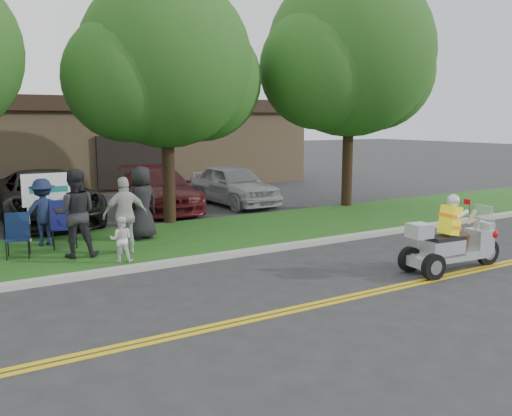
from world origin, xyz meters
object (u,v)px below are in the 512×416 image
spectator_adult_mid (75,213)px  parked_car_mid (45,197)px  trike_scooter (452,244)px  lawn_chair_a (18,232)px  parked_car_far_right (233,185)px  parked_car_right (159,189)px  spectator_adult_right (125,215)px  lawn_chair_b (63,221)px

spectator_adult_mid → parked_car_mid: bearing=-76.4°
trike_scooter → lawn_chair_a: bearing=148.9°
lawn_chair_a → parked_car_far_right: bearing=42.0°
lawn_chair_a → parked_car_right: bearing=55.5°
lawn_chair_a → spectator_adult_right: 2.31m
parked_car_mid → parked_car_right: size_ratio=1.16×
parked_car_mid → parked_car_right: (3.76, 0.58, -0.08)m
spectator_adult_right → parked_car_mid: (-0.76, 5.19, -0.17)m
lawn_chair_a → lawn_chair_b: lawn_chair_b is taller
parked_car_mid → parked_car_right: parked_car_mid is taller
trike_scooter → lawn_chair_a: 9.16m
spectator_adult_right → lawn_chair_a: bearing=-20.1°
lawn_chair_a → spectator_adult_mid: 1.34m
spectator_adult_mid → spectator_adult_right: bearing=-174.0°
parked_car_far_right → spectator_adult_mid: bearing=-144.6°
spectator_adult_mid → parked_car_far_right: spectator_adult_mid is taller
spectator_adult_mid → trike_scooter: bearing=159.8°
spectator_adult_right → parked_car_mid: bearing=-79.3°
lawn_chair_b → parked_car_far_right: bearing=38.8°
lawn_chair_b → spectator_adult_mid: bearing=-81.0°
trike_scooter → lawn_chair_b: size_ratio=2.24×
lawn_chair_a → lawn_chair_b: bearing=36.9°
lawn_chair_b → trike_scooter: bearing=-35.2°
parked_car_mid → trike_scooter: bearing=-56.7°
spectator_adult_mid → parked_car_far_right: size_ratio=0.44×
lawn_chair_b → parked_car_mid: (0.29, 3.82, 0.08)m
trike_scooter → spectator_adult_right: 6.97m
lawn_chair_a → spectator_adult_right: bearing=-10.7°
trike_scooter → parked_car_far_right: (0.46, 9.98, 0.18)m
lawn_chair_a → parked_car_far_right: parked_car_far_right is taller
parked_car_right → parked_car_far_right: (2.74, -0.32, 0.02)m
parked_car_mid → spectator_adult_right: bearing=-80.2°
lawn_chair_b → spectator_adult_right: size_ratio=0.63×
spectator_adult_right → parked_car_far_right: (5.74, 5.45, -0.22)m
trike_scooter → spectator_adult_mid: bearing=148.2°
lawn_chair_b → parked_car_mid: parked_car_mid is taller
lawn_chair_a → spectator_adult_right: spectator_adult_right is taller
lawn_chair_a → lawn_chair_b: size_ratio=0.88×
spectator_adult_right → spectator_adult_mid: bearing=-8.3°
spectator_adult_mid → parked_car_right: bearing=-109.2°
spectator_adult_mid → parked_car_far_right: 8.58m
parked_car_right → spectator_adult_right: bearing=-112.7°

